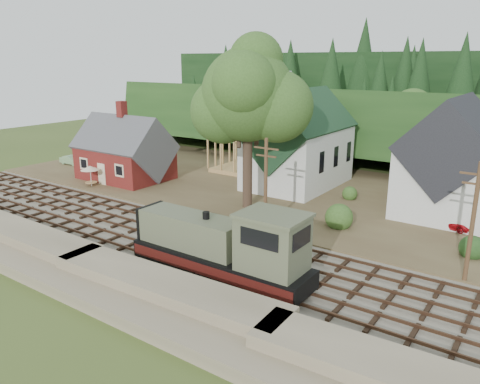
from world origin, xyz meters
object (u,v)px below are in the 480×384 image
Objects in this scene: car_blue at (158,174)px; car_green at (71,160)px; car_red at (450,222)px; patio_set at (90,169)px; locomotive at (225,248)px.

car_green is (-15.15, -1.00, 0.00)m from car_blue.
car_green is 0.91× the size of car_red.
patio_set reaches higher than car_red.
car_green is 46.97m from car_red.
locomotive is at bearing -114.52° from car_green.
car_blue is 7.75m from patio_set.
patio_set is (-3.87, -6.58, 1.35)m from car_blue.
car_red is (10.01, 17.86, -1.37)m from locomotive.
car_green is (-36.88, 14.96, -1.32)m from locomotive.
car_green reaches higher than car_red.
car_blue is at bearing -88.68° from car_green.
locomotive reaches higher than car_blue.
car_red is (46.88, 2.90, -0.04)m from car_green.
car_green is at bearing 157.92° from locomotive.
locomotive reaches higher than car_green.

